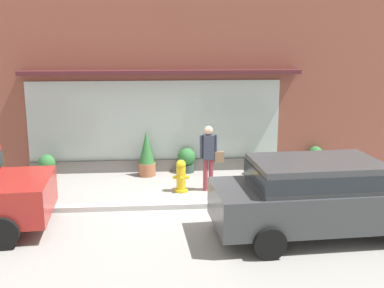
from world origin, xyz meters
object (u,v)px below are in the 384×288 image
object	(u,v)px
pedestrian_with_handbag	(209,153)
potted_plant_corner_tall	(47,167)
parked_car_dark_gray	(322,193)
potted_plant_doorstep	(315,156)
potted_plant_by_entrance	(258,163)
potted_plant_window_center	(147,155)
fire_hydrant	(181,176)
potted_plant_window_right	(187,160)

from	to	relation	value
pedestrian_with_handbag	potted_plant_corner_tall	world-z (taller)	pedestrian_with_handbag
parked_car_dark_gray	potted_plant_doorstep	distance (m)	5.08
potted_plant_by_entrance	potted_plant_window_center	xyz separation A→B (m)	(-3.21, 0.16, 0.27)
fire_hydrant	pedestrian_with_handbag	world-z (taller)	pedestrian_with_handbag
fire_hydrant	potted_plant_window_right	bearing A→B (deg)	81.23
potted_plant_corner_tall	potted_plant_doorstep	bearing A→B (deg)	3.37
potted_plant_doorstep	potted_plant_window_right	xyz separation A→B (m)	(-3.91, -0.01, -0.03)
pedestrian_with_handbag	potted_plant_doorstep	world-z (taller)	pedestrian_with_handbag
fire_hydrant	potted_plant_window_right	size ratio (longest dim) A/B	1.16
pedestrian_with_handbag	potted_plant_by_entrance	size ratio (longest dim) A/B	2.69
pedestrian_with_handbag	parked_car_dark_gray	world-z (taller)	pedestrian_with_handbag
fire_hydrant	parked_car_dark_gray	xyz separation A→B (m)	(2.63, -3.01, 0.48)
pedestrian_with_handbag	potted_plant_window_center	world-z (taller)	pedestrian_with_handbag
fire_hydrant	parked_car_dark_gray	world-z (taller)	parked_car_dark_gray
potted_plant_corner_tall	pedestrian_with_handbag	bearing A→B (deg)	-16.53
pedestrian_with_handbag	potted_plant_window_center	distance (m)	2.25
potted_plant_doorstep	potted_plant_by_entrance	xyz separation A→B (m)	(-1.87, -0.44, -0.06)
potted_plant_by_entrance	potted_plant_window_right	size ratio (longest dim) A/B	0.88
fire_hydrant	potted_plant_window_right	xyz separation A→B (m)	(0.28, 1.79, -0.03)
potted_plant_by_entrance	potted_plant_doorstep	bearing A→B (deg)	13.18
parked_car_dark_gray	potted_plant_window_right	size ratio (longest dim) A/B	6.28
potted_plant_doorstep	potted_plant_window_center	bearing A→B (deg)	-176.89
potted_plant_corner_tall	potted_plant_window_right	xyz separation A→B (m)	(3.96, 0.46, 0.01)
pedestrian_with_handbag	parked_car_dark_gray	size ratio (longest dim) A/B	0.38
potted_plant_doorstep	potted_plant_corner_tall	bearing A→B (deg)	-176.63
pedestrian_with_handbag	fire_hydrant	bearing A→B (deg)	176.80
fire_hydrant	potted_plant_window_center	size ratio (longest dim) A/B	0.65
potted_plant_window_right	parked_car_dark_gray	bearing A→B (deg)	-63.93
pedestrian_with_handbag	potted_plant_window_right	world-z (taller)	pedestrian_with_handbag
potted_plant_corner_tall	potted_plant_by_entrance	bearing A→B (deg)	0.24
potted_plant_corner_tall	potted_plant_doorstep	xyz separation A→B (m)	(7.87, 0.46, 0.04)
pedestrian_with_handbag	potted_plant_window_right	xyz separation A→B (m)	(-0.46, 1.77, -0.62)
potted_plant_doorstep	potted_plant_by_entrance	world-z (taller)	potted_plant_doorstep
potted_plant_corner_tall	potted_plant_by_entrance	world-z (taller)	potted_plant_corner_tall
parked_car_dark_gray	potted_plant_window_center	distance (m)	5.75
fire_hydrant	potted_plant_by_entrance	xyz separation A→B (m)	(2.32, 1.36, -0.06)
potted_plant_corner_tall	potted_plant_doorstep	size ratio (longest dim) A/B	1.03
fire_hydrant	potted_plant_by_entrance	size ratio (longest dim) A/B	1.32
fire_hydrant	potted_plant_window_center	world-z (taller)	potted_plant_window_center
parked_car_dark_gray	potted_plant_doorstep	size ratio (longest dim) A/B	6.47
potted_plant_window_center	potted_plant_corner_tall	bearing A→B (deg)	-176.17
potted_plant_by_entrance	pedestrian_with_handbag	bearing A→B (deg)	-139.83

